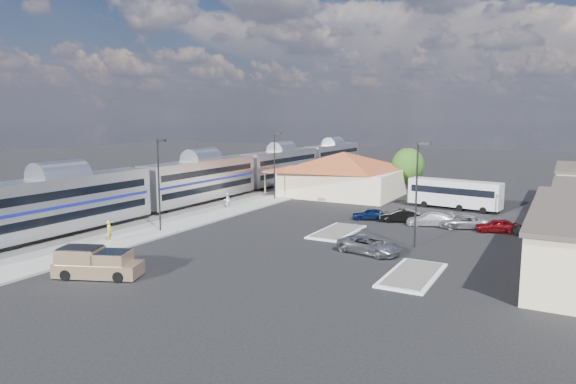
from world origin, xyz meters
The scene contains 23 objects.
ground centered at (0.00, 0.00, 0.00)m, with size 280.00×280.00×0.00m, color black.
railbed centered at (-21.00, 8.00, 0.06)m, with size 16.00×100.00×0.12m, color #4C4944.
platform centered at (-12.00, 6.00, 0.09)m, with size 5.50×92.00×0.18m, color gray.
passenger_train centered at (-18.00, 9.52, 2.87)m, with size 3.00×104.00×5.55m.
freight_cars centered at (-24.00, 2.40, 1.93)m, with size 2.80×46.00×4.00m.
station_depot centered at (-4.56, 24.00, 3.13)m, with size 18.35×12.24×6.20m.
traffic_island_south centered at (4.00, 2.00, 0.10)m, with size 3.30×7.50×0.21m.
traffic_island_north centered at (14.00, -8.00, 0.10)m, with size 3.30×7.50×0.21m.
lamp_plat_s centered at (-10.90, -6.00, 5.34)m, with size 1.08×0.25×9.00m.
lamp_plat_n centered at (-10.90, 16.00, 5.34)m, with size 1.08×0.25×9.00m.
lamp_lot centered at (12.10, 0.00, 5.34)m, with size 1.08×0.25×9.00m.
tree_depot centered at (3.00, 30.00, 4.02)m, with size 4.71×4.71×6.63m.
pickup_truck centered at (-5.11, -18.65, 0.96)m, with size 6.22×4.15×2.02m.
suv centered at (9.31, -3.81, 0.73)m, with size 2.42×5.25×1.46m, color gray.
coach_bus centered at (11.36, 20.50, 2.01)m, with size 11.09×4.00×3.48m.
person_a centered at (-11.99, -11.35, 1.09)m, with size 0.66×0.43×1.82m, color gold.
person_b centered at (-12.90, 7.75, 1.05)m, with size 0.85×0.66×1.75m, color white.
parked_car_a centered at (4.67, 9.42, 0.65)m, with size 1.54×3.84×1.31m, color #0D1D43.
parked_car_b centered at (7.87, 9.72, 0.70)m, with size 1.49×4.28×1.41m, color black.
parked_car_c centered at (11.07, 9.42, 0.68)m, with size 1.91×4.69×1.36m, color silver.
parked_car_d centered at (14.27, 9.72, 0.65)m, with size 2.16×4.69×1.30m, color #95989D.
parked_car_e centered at (17.47, 9.42, 0.68)m, with size 1.60×3.97×1.35m, color maroon.
parked_car_f centered at (20.67, 9.72, 0.66)m, with size 1.40×4.00×1.32m, color black.
Camera 1 is at (22.83, -42.58, 11.04)m, focal length 32.00 mm.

